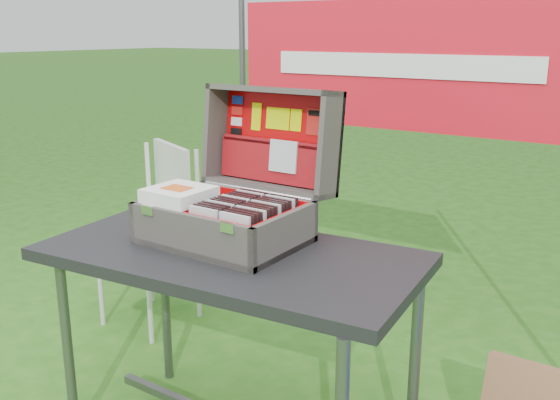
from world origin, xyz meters
The scene contains 87 objects.
table centered at (-0.09, 0.03, 0.38)m, with size 1.22×0.61×0.76m, color #27272A, non-canonical shape.
table_top centered at (-0.09, 0.03, 0.74)m, with size 1.22×0.61×0.04m, color #27272A.
table_leg_fl centered at (-0.64, -0.21, 0.36)m, with size 0.04×0.04×0.72m, color #59595B.
table_leg_bl centered at (-0.64, 0.27, 0.36)m, with size 0.04×0.04×0.72m, color #59595B.
table_leg_br centered at (0.46, 0.27, 0.36)m, with size 0.04×0.04×0.72m, color #59595B.
suitcase centered at (-0.16, 0.15, 1.01)m, with size 0.51×0.52×0.49m, color #504B45, non-canonical shape.
suitcase_base_bottom centered at (-0.16, 0.09, 0.77)m, with size 0.51×0.36×0.02m, color #504B45.
suitcase_base_wall_front centered at (-0.16, -0.08, 0.83)m, with size 0.51×0.02×0.14m, color #504B45.
suitcase_base_wall_back centered at (-0.16, 0.26, 0.83)m, with size 0.51×0.02×0.14m, color #504B45.
suitcase_base_wall_left centered at (-0.41, 0.09, 0.83)m, with size 0.02×0.36×0.14m, color #504B45.
suitcase_base_wall_right centered at (0.08, 0.09, 0.83)m, with size 0.02×0.36×0.14m, color #504B45.
suitcase_liner_floor centered at (-0.16, 0.09, 0.78)m, with size 0.47×0.32×0.01m, color #C5030E.
suitcase_latch_left centered at (-0.32, -0.09, 0.89)m, with size 0.05×0.01×0.03m, color silver.
suitcase_latch_right centered at (0.00, -0.09, 0.89)m, with size 0.05×0.01×0.03m, color silver.
suitcase_hinge centered at (-0.16, 0.27, 0.90)m, with size 0.02×0.02×0.46m, color silver.
suitcase_lid_back centered at (-0.16, 0.42, 1.06)m, with size 0.51×0.36×0.02m, color #504B45.
suitcase_lid_rim_far centered at (-0.16, 0.38, 1.24)m, with size 0.51×0.02×0.14m, color #504B45.
suitcase_lid_rim_near centered at (-0.16, 0.34, 0.90)m, with size 0.51×0.02×0.14m, color #504B45.
suitcase_lid_rim_left centered at (-0.41, 0.36, 1.07)m, with size 0.02×0.36×0.14m, color #504B45.
suitcase_lid_rim_right centered at (0.08, 0.36, 1.07)m, with size 0.02×0.36×0.14m, color #504B45.
suitcase_lid_liner centered at (-0.16, 0.40, 1.07)m, with size 0.47×0.32×0.01m, color #C5030E.
suitcase_liner_wall_front centered at (-0.16, -0.07, 0.84)m, with size 0.47×0.01×0.12m, color #C5030E.
suitcase_liner_wall_back centered at (-0.16, 0.25, 0.84)m, with size 0.47×0.01×0.12m, color #C5030E.
suitcase_liner_wall_left centered at (-0.39, 0.09, 0.84)m, with size 0.01×0.32×0.12m, color #C5030E.
suitcase_liner_wall_right centered at (0.07, 0.09, 0.84)m, with size 0.01×0.32×0.12m, color #C5030E.
suitcase_lid_pocket centered at (-0.16, 0.38, 0.98)m, with size 0.45×0.15×0.03m, color maroon.
suitcase_pocket_edge centered at (-0.16, 0.38, 1.06)m, with size 0.44×0.02×0.02m, color maroon.
suitcase_pocket_cd centered at (-0.11, 0.36, 1.01)m, with size 0.11×0.11×0.01m, color silver.
lid_sticker_cc_a centered at (-0.35, 0.41, 1.19)m, with size 0.05×0.03×0.00m, color #1933B2.
lid_sticker_cc_b centered at (-0.35, 0.41, 1.15)m, with size 0.05×0.03×0.00m, color red.
lid_sticker_cc_c centered at (-0.35, 0.40, 1.11)m, with size 0.05×0.03×0.00m, color white.
lid_sticker_cc_d centered at (-0.35, 0.40, 1.07)m, with size 0.05×0.03×0.00m, color black.
lid_card_neon_tall centered at (-0.26, 0.41, 1.14)m, with size 0.04×0.10×0.00m, color #D6E800.
lid_card_neon_main centered at (-0.16, 0.41, 1.14)m, with size 0.10×0.08×0.00m, color #D6E800.
lid_card_neon_small centered at (-0.08, 0.41, 1.14)m, with size 0.05×0.08×0.00m, color #D6E800.
lid_sticker_band centered at (0.01, 0.41, 1.14)m, with size 0.09×0.09×0.00m, color red.
lid_sticker_band_bar centered at (0.01, 0.41, 1.17)m, with size 0.08×0.02×0.00m, color black.
cd_left_0 centered at (-0.13, -0.05, 0.85)m, with size 0.11×0.01×0.13m, color silver.
cd_left_1 centered at (-0.13, -0.03, 0.85)m, with size 0.11×0.01×0.13m, color black.
cd_left_2 centered at (-0.13, -0.01, 0.85)m, with size 0.11×0.01×0.13m, color black.
cd_left_3 centered at (-0.13, 0.01, 0.85)m, with size 0.11×0.01×0.13m, color black.
cd_left_4 centered at (-0.13, 0.03, 0.85)m, with size 0.11×0.01×0.13m, color silver.
cd_left_5 centered at (-0.13, 0.05, 0.85)m, with size 0.11×0.01×0.13m, color black.
cd_left_6 centered at (-0.13, 0.07, 0.85)m, with size 0.11×0.01×0.13m, color black.
cd_left_7 centered at (-0.13, 0.09, 0.85)m, with size 0.11×0.01×0.13m, color black.
cd_left_8 centered at (-0.13, 0.11, 0.85)m, with size 0.11×0.01×0.13m, color silver.
cd_left_9 centered at (-0.13, 0.13, 0.85)m, with size 0.11×0.01×0.13m, color black.
cd_left_10 centered at (-0.13, 0.15, 0.85)m, with size 0.11×0.01×0.13m, color black.
cd_left_11 centered at (-0.13, 0.17, 0.85)m, with size 0.11×0.01×0.13m, color black.
cd_left_12 centered at (-0.13, 0.19, 0.85)m, with size 0.11×0.01×0.13m, color silver.
cd_left_13 centered at (-0.13, 0.21, 0.85)m, with size 0.11×0.01×0.13m, color black.
cd_right_0 centered at (-0.01, -0.05, 0.85)m, with size 0.11×0.01×0.13m, color silver.
cd_right_1 centered at (-0.01, -0.03, 0.85)m, with size 0.11×0.01×0.13m, color black.
cd_right_2 centered at (-0.01, -0.01, 0.85)m, with size 0.11×0.01×0.13m, color black.
cd_right_3 centered at (-0.01, 0.01, 0.85)m, with size 0.11×0.01×0.13m, color black.
cd_right_4 centered at (-0.01, 0.03, 0.85)m, with size 0.11×0.01×0.13m, color silver.
cd_right_5 centered at (-0.01, 0.05, 0.85)m, with size 0.11×0.01×0.13m, color black.
cd_right_6 centered at (-0.01, 0.07, 0.85)m, with size 0.11×0.01×0.13m, color black.
cd_right_7 centered at (-0.01, 0.09, 0.85)m, with size 0.11×0.01×0.13m, color black.
cd_right_8 centered at (-0.01, 0.11, 0.85)m, with size 0.11×0.01×0.13m, color silver.
cd_right_9 centered at (-0.01, 0.13, 0.85)m, with size 0.11×0.01×0.13m, color black.
cd_right_10 centered at (-0.01, 0.15, 0.85)m, with size 0.11×0.01×0.13m, color black.
cd_right_11 centered at (-0.01, 0.17, 0.85)m, with size 0.11×0.01×0.13m, color black.
cd_right_12 centered at (-0.01, 0.19, 0.85)m, with size 0.11×0.01×0.13m, color silver.
cd_right_13 centered at (-0.01, 0.21, 0.85)m, with size 0.11×0.01×0.13m, color black.
songbook_0 centered at (-0.29, 0.02, 0.90)m, with size 0.19×0.19×0.01m, color white.
songbook_1 centered at (-0.29, 0.02, 0.91)m, with size 0.19×0.19×0.01m, color white.
songbook_2 centered at (-0.29, 0.02, 0.91)m, with size 0.19×0.19×0.01m, color white.
songbook_3 centered at (-0.29, 0.02, 0.92)m, with size 0.19×0.19×0.01m, color white.
songbook_4 centered at (-0.29, 0.02, 0.92)m, with size 0.19×0.19×0.01m, color white.
songbook_5 centered at (-0.29, 0.02, 0.93)m, with size 0.19×0.19×0.01m, color white.
songbook_6 centered at (-0.29, 0.02, 0.93)m, with size 0.19×0.19×0.01m, color white.
songbook_7 centered at (-0.29, 0.02, 0.94)m, with size 0.19×0.19×0.01m, color white.
songbook_8 centered at (-0.29, 0.02, 0.94)m, with size 0.19×0.19×0.01m, color white.
songbook_graphic centered at (-0.29, 0.01, 0.94)m, with size 0.09×0.07×0.00m, color #D85919.
chair centered at (-1.10, 0.62, 0.45)m, with size 0.41×0.45×0.89m, color silver, non-canonical shape.
chair_seat centered at (-1.10, 0.62, 0.46)m, with size 0.41×0.41×0.03m, color silver.
chair_backrest centered at (-1.10, 0.81, 0.68)m, with size 0.41×0.03×0.43m, color silver.
chair_leg_fl centered at (-1.27, 0.45, 0.23)m, with size 0.02×0.02×0.46m, color silver.
chair_leg_fr centered at (-0.92, 0.45, 0.23)m, with size 0.02×0.02×0.46m, color silver.
chair_leg_bl centered at (-1.27, 0.79, 0.23)m, with size 0.02×0.02×0.46m, color silver.
chair_leg_br centered at (-0.92, 0.79, 0.23)m, with size 0.02×0.02×0.46m, color silver.
chair_upright_left centered at (-1.27, 0.81, 0.67)m, with size 0.02×0.02×0.43m, color silver.
chair_upright_right centered at (-0.92, 0.81, 0.67)m, with size 0.02×0.02×0.43m, color silver.
banner_post_left centered at (-0.85, 1.10, 0.85)m, with size 0.03×0.03×1.70m, color #59595B.
banner centered at (0.00, 1.09, 1.30)m, with size 1.60×0.01×0.55m, color red.
banner_text centered at (0.00, 1.08, 1.30)m, with size 1.20×0.00×0.10m, color white.
Camera 1 is at (1.10, -1.44, 1.44)m, focal length 40.00 mm.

